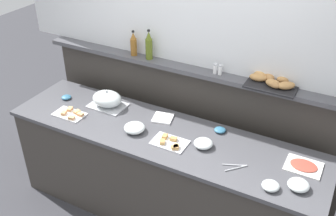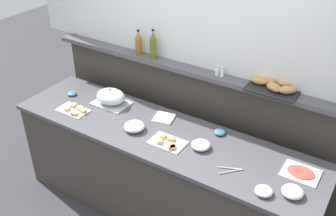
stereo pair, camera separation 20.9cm
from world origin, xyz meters
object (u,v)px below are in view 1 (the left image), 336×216
Objects in this scene: sandwich_platter_rear at (170,142)px; serving_cloche at (107,99)px; olive_oil_bottle at (149,46)px; pepper_shaker at (220,70)px; bread_basket at (272,81)px; vinegar_bottle_amber at (134,44)px; sandwich_platter_side at (71,114)px; condiment_bowl_red at (220,130)px; salt_shaker at (215,69)px; glass_bowl_extra at (271,186)px; glass_bowl_small at (298,185)px; condiment_bowl_dark at (66,97)px; glass_bowl_medium at (203,144)px; cold_cuts_platter at (304,166)px; serving_tongs at (236,167)px; glass_bowl_large at (135,128)px; napkin_stack at (163,118)px.

sandwich_platter_rear is 0.85× the size of serving_cloche.
pepper_shaker is at bearing 0.40° from olive_oil_bottle.
vinegar_bottle_amber is at bearing -178.98° from bread_basket.
serving_cloche is at bearing 54.01° from sandwich_platter_side.
olive_oil_bottle is at bearing 165.40° from condiment_bowl_red.
salt_shaker is 0.48m from bread_basket.
glass_bowl_extra is 1.42× the size of pepper_shaker.
glass_bowl_small is at bearing -56.32° from bread_basket.
condiment_bowl_red is at bearing 6.77° from condiment_bowl_dark.
glass_bowl_medium is 1.02m from olive_oil_bottle.
sandwich_platter_side is 1.77m from bread_basket.
sandwich_platter_side is at bearing -128.91° from olive_oil_bottle.
cold_cuts_platter is at bearing 11.76° from sandwich_platter_rear.
glass_bowl_extra is at bearing -19.77° from serving_tongs.
bread_basket is at bearing 43.67° from sandwich_platter_rear.
serving_tongs is at bearing -25.33° from vinegar_bottle_amber.
bread_basket reaches higher than glass_bowl_extra.
vinegar_bottle_amber is (-0.33, 0.55, 0.49)m from glass_bowl_large.
condiment_bowl_red is 1.12× the size of salt_shaker.
glass_bowl_medium is 0.26m from condiment_bowl_red.
vinegar_bottle_amber reaches higher than glass_bowl_medium.
condiment_bowl_red is at bearing -53.00° from salt_shaker.
salt_shaker reaches higher than glass_bowl_large.
salt_shaker is (1.12, 0.60, 0.45)m from sandwich_platter_side.
salt_shaker reaches higher than condiment_bowl_red.
bread_basket is (0.48, 0.02, -0.01)m from salt_shaker.
napkin_stack is (0.56, 0.05, -0.07)m from serving_cloche.
sandwich_platter_rear is at bearing -47.64° from olive_oil_bottle.
vinegar_bottle_amber is (-1.24, 0.59, 0.51)m from serving_tongs.
vinegar_bottle_amber is 1.28m from bread_basket.
napkin_stack is at bearing 23.77° from sandwich_platter_side.
condiment_bowl_dark is (-2.22, -0.04, 0.01)m from cold_cuts_platter.
napkin_stack is 0.99m from bread_basket.
glass_bowl_large is at bearing -149.12° from bread_basket.
napkin_stack is (0.99, 0.13, -0.01)m from condiment_bowl_dark.
bread_basket is at bearing 12.84° from condiment_bowl_dark.
sandwich_platter_rear is at bearing -17.07° from serving_cloche.
condiment_bowl_dark is 1.52m from condiment_bowl_red.
glass_bowl_medium reaches higher than condiment_bowl_red.
olive_oil_bottle is at bearing -1.98° from vinegar_bottle_amber.
serving_tongs is (1.35, -0.27, -0.07)m from serving_cloche.
serving_tongs is 0.44× the size of bread_basket.
salt_shaker is (1.35, 0.39, 0.44)m from condiment_bowl_dark.
pepper_shaker reaches higher than napkin_stack.
vinegar_bottle_amber is at bearing 168.28° from cold_cuts_platter.
sandwich_platter_side reaches higher than condiment_bowl_red.
sandwich_platter_rear is 0.82m from serving_cloche.
pepper_shaker is (0.18, 0.56, 0.45)m from sandwich_platter_rear.
condiment_bowl_dark is at bearing -144.06° from vinegar_bottle_amber.
serving_tongs is (-0.44, -0.24, -0.00)m from cold_cuts_platter.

